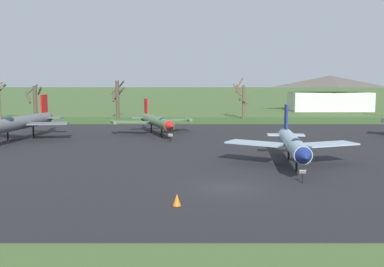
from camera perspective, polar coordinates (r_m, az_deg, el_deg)
The scene contains 14 objects.
ground_plane at distance 30.63m, azimuth 4.60°, elevation -6.75°, with size 600.00×600.00×0.00m, color #425B2D.
asphalt_apron at distance 45.60m, azimuth 3.16°, elevation -2.13°, with size 77.86×50.99×0.05m, color black.
grass_verge_strip at distance 76.83m, azimuth 1.99°, elevation 1.62°, with size 137.86×12.00×0.06m, color #335223.
jet_fighter_front_left at distance 38.09m, azimuth 12.73°, elevation -1.24°, with size 11.16×13.42×4.76m.
info_placard_front_left at distance 32.41m, azimuth 13.87°, elevation -5.07°, with size 0.49×0.32×0.99m.
jet_fighter_front_right at distance 57.15m, azimuth -4.15°, elevation 1.55°, with size 10.45×12.54×4.41m.
info_placard_front_right at distance 51.18m, azimuth -2.39°, elevation -0.45°, with size 0.52×0.32×1.00m.
jet_fighter_rear_center at distance 55.33m, azimuth -20.44°, elevation 1.28°, with size 10.71×15.31×5.09m.
bare_tree_far_left at distance 84.62m, azimuth -22.62°, elevation 3.92°, with size 2.68×2.88×6.53m.
bare_tree_left_of_center at distance 83.01m, azimuth -18.69°, elevation 3.92°, with size 3.14×3.29×6.08m.
bare_tree_center at distance 82.53m, azimuth -8.96°, elevation 4.45°, with size 2.64×2.29×6.71m.
bare_tree_right_of_center at distance 80.63m, azimuth 6.51°, elevation 4.40°, with size 2.76×3.33×7.20m.
visitor_building at distance 103.82m, azimuth 17.03°, elevation 4.78°, with size 17.62×8.56×7.59m.
traffic_cone at distance 26.23m, azimuth -1.61°, elevation -8.28°, with size 0.51×0.51×0.72m, color orange.
Camera 1 is at (-2.29, -29.66, 7.29)m, focal length 42.91 mm.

